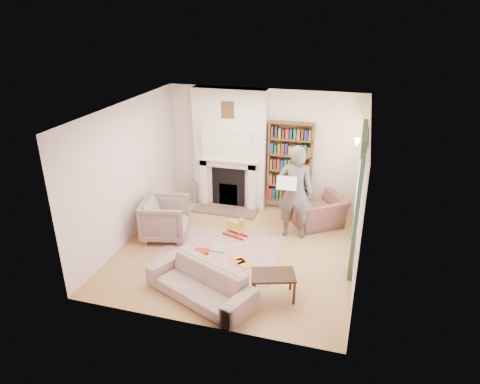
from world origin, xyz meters
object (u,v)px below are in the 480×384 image
(armchair_left, at_px, (165,218))
(man_reading, at_px, (295,192))
(coffee_table, at_px, (273,286))
(rocking_horse, at_px, (235,227))
(sofa, at_px, (200,283))
(bookcase, at_px, (290,163))
(armchair_reading, at_px, (318,211))
(paraffin_heater, at_px, (194,191))

(armchair_left, relative_size, man_reading, 0.47)
(coffee_table, xyz_separation_m, rocking_horse, (-1.19, 1.79, 0.00))
(sofa, xyz_separation_m, man_reading, (1.13, 2.49, 0.71))
(sofa, bearing_deg, rocking_horse, 114.48)
(bookcase, distance_m, rocking_horse, 2.04)
(armchair_reading, bearing_deg, armchair_left, -10.27)
(armchair_left, height_order, sofa, armchair_left)
(armchair_reading, relative_size, coffee_table, 1.48)
(bookcase, bearing_deg, man_reading, -75.06)
(armchair_reading, relative_size, paraffin_heater, 1.88)
(armchair_reading, xyz_separation_m, man_reading, (-0.45, -0.60, 0.65))
(armchair_reading, bearing_deg, coffee_table, 46.38)
(paraffin_heater, bearing_deg, sofa, -66.65)
(armchair_reading, xyz_separation_m, sofa, (-1.58, -3.09, -0.06))
(man_reading, distance_m, coffee_table, 2.30)
(armchair_left, bearing_deg, paraffin_heater, -10.41)
(paraffin_heater, bearing_deg, rocking_horse, -43.19)
(armchair_reading, xyz_separation_m, rocking_horse, (-1.61, -0.98, -0.11))
(armchair_reading, distance_m, sofa, 3.47)
(armchair_left, relative_size, sofa, 0.49)
(sofa, xyz_separation_m, paraffin_heater, (-1.51, 3.50, -0.00))
(paraffin_heater, bearing_deg, bookcase, 5.44)
(armchair_reading, distance_m, rocking_horse, 1.89)
(bookcase, bearing_deg, armchair_reading, -38.82)
(armchair_reading, height_order, man_reading, man_reading)
(armchair_reading, bearing_deg, paraffin_heater, -42.38)
(man_reading, relative_size, coffee_table, 2.83)
(bookcase, height_order, sofa, bookcase)
(armchair_left, distance_m, rocking_horse, 1.45)
(coffee_table, relative_size, rocking_horse, 1.36)
(armchair_left, xyz_separation_m, man_reading, (2.55, 0.77, 0.57))
(armchair_reading, xyz_separation_m, paraffin_heater, (-3.09, 0.40, -0.06))
(man_reading, bearing_deg, rocking_horse, 14.25)
(bookcase, xyz_separation_m, armchair_reading, (0.78, -0.62, -0.84))
(sofa, bearing_deg, bookcase, 101.30)
(bookcase, distance_m, armchair_reading, 1.30)
(sofa, bearing_deg, coffee_table, 39.22)
(armchair_left, height_order, rocking_horse, armchair_left)
(armchair_reading, height_order, rocking_horse, armchair_reading)
(armchair_left, bearing_deg, man_reading, -86.34)
(bookcase, height_order, coffee_table, bookcase)
(bookcase, bearing_deg, rocking_horse, -117.62)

